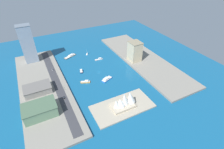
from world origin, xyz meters
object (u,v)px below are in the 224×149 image
(office_block_beige, at_px, (135,51))
(tower_tall_glass, at_px, (28,44))
(traffic_light_waterfront, at_px, (64,88))
(sedan_silver, at_px, (52,70))
(catamaran_blue, at_px, (107,79))
(sailboat_small_white, at_px, (87,54))
(yacht_sleek_gray, at_px, (99,59))
(carpark_squat_concrete, at_px, (38,89))
(opera_landmark, at_px, (124,101))
(patrol_launch_navy, at_px, (81,71))
(water_taxi_orange, at_px, (86,82))
(barge_flat_brown, at_px, (70,56))
(suv_black, at_px, (64,97))
(terminal_long_green, at_px, (40,110))

(office_block_beige, distance_m, tower_tall_glass, 197.48)
(traffic_light_waterfront, bearing_deg, sedan_silver, -85.33)
(catamaran_blue, height_order, traffic_light_waterfront, traffic_light_waterfront)
(sailboat_small_white, bearing_deg, traffic_light_waterfront, 53.39)
(traffic_light_waterfront, bearing_deg, yacht_sleek_gray, -142.79)
(catamaran_blue, bearing_deg, carpark_squat_concrete, -8.63)
(opera_landmark, bearing_deg, carpark_squat_concrete, -39.49)
(carpark_squat_concrete, xyz_separation_m, sedan_silver, (-30.91, -49.98, -4.32))
(patrol_launch_navy, distance_m, traffic_light_waterfront, 57.12)
(traffic_light_waterfront, bearing_deg, water_taxi_orange, -168.33)
(office_block_beige, xyz_separation_m, tower_tall_glass, (176.35, -87.32, 16.51))
(barge_flat_brown, height_order, traffic_light_waterfront, traffic_light_waterfront)
(office_block_beige, height_order, suv_black, office_block_beige)
(catamaran_blue, relative_size, office_block_beige, 0.56)
(yacht_sleek_gray, bearing_deg, sailboat_small_white, -67.44)
(barge_flat_brown, relative_size, opera_landmark, 0.75)
(yacht_sleek_gray, relative_size, suv_black, 3.51)
(barge_flat_brown, height_order, water_taxi_orange, water_taxi_orange)
(patrol_launch_navy, distance_m, barge_flat_brown, 63.96)
(opera_landmark, bearing_deg, sailboat_small_white, -92.86)
(sailboat_small_white, relative_size, opera_landmark, 0.30)
(suv_black, bearing_deg, sailboat_small_white, -124.21)
(yacht_sleek_gray, relative_size, water_taxi_orange, 1.02)
(tower_tall_glass, xyz_separation_m, traffic_light_waterfront, (-32.31, 115.26, -30.89))
(patrol_launch_navy, height_order, opera_landmark, opera_landmark)
(suv_black, bearing_deg, opera_landmark, 143.39)
(suv_black, bearing_deg, catamaran_blue, -168.84)
(water_taxi_orange, relative_size, sedan_silver, 3.82)
(barge_flat_brown, bearing_deg, patrol_launch_navy, 91.43)
(suv_black, xyz_separation_m, traffic_light_waterfront, (-5.35, -16.90, 3.46))
(tower_tall_glass, relative_size, opera_landmark, 1.99)
(tower_tall_glass, bearing_deg, patrol_launch_navy, 133.98)
(sailboat_small_white, xyz_separation_m, suv_black, (77.85, 114.50, 3.31))
(water_taxi_orange, bearing_deg, opera_landmark, 110.14)
(catamaran_blue, relative_size, opera_landmark, 0.59)
(sedan_silver, xyz_separation_m, traffic_light_waterfront, (-5.23, 64.09, 3.45))
(sedan_silver, bearing_deg, yacht_sleek_gray, -179.26)
(terminal_long_green, relative_size, opera_landmark, 1.17)
(barge_flat_brown, distance_m, traffic_light_waterfront, 111.27)
(catamaran_blue, relative_size, barge_flat_brown, 0.78)
(carpark_squat_concrete, bearing_deg, office_block_beige, -175.61)
(water_taxi_orange, distance_m, carpark_squat_concrete, 73.08)
(office_block_beige, distance_m, sedan_silver, 154.62)
(catamaran_blue, height_order, barge_flat_brown, catamaran_blue)
(yacht_sleek_gray, distance_m, opera_landmark, 135.90)
(yacht_sleek_gray, xyz_separation_m, catamaran_blue, (15.83, 67.28, 0.28))
(carpark_squat_concrete, bearing_deg, traffic_light_waterfront, 158.67)
(office_block_beige, bearing_deg, sailboat_small_white, -44.24)
(water_taxi_orange, xyz_separation_m, tower_tall_glass, (68.61, -107.76, 37.13))
(terminal_long_green, relative_size, tower_tall_glass, 0.59)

